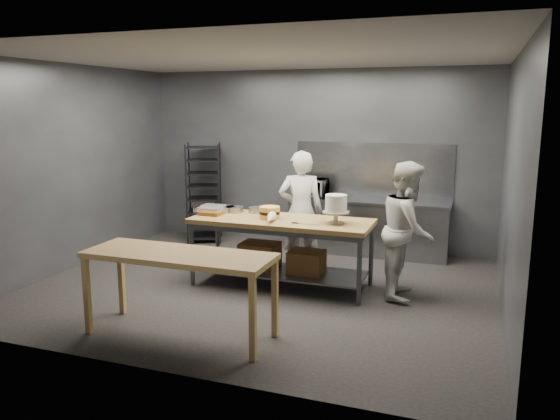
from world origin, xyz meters
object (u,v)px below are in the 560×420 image
Objects in this scene: work_table at (280,244)px; chef_behind at (301,211)px; speed_rack at (204,193)px; layer_cake at (270,212)px; frosted_cake_stand at (336,205)px; chef_right at (408,230)px; near_counter at (179,261)px; microwave at (311,188)px.

chef_behind reaches higher than work_table.
work_table is 1.37× the size of speed_rack.
speed_rack reaches higher than layer_cake.
layer_cake is at bearing 178.84° from frosted_cake_stand.
chef_right is at bearing -24.83° from speed_rack.
chef_behind reaches higher than frosted_cake_stand.
work_table is 1.20× the size of near_counter.
chef_right reaches higher than near_counter.
chef_right is 3.18× the size of microwave.
microwave is at bearing -96.37° from chef_behind.
microwave is (0.25, 3.89, 0.24)m from near_counter.
microwave is (-0.23, 1.25, 0.16)m from chef_behind.
microwave is at bearing 91.07° from layer_cake.
frosted_cake_stand is (1.20, 1.85, 0.34)m from near_counter.
frosted_cake_stand is at bearing 115.54° from chef_behind.
near_counter is at bearing -103.05° from work_table.
speed_rack reaches higher than chef_right.
work_table is 0.45m from layer_cake.
chef_behind is (0.04, 0.75, 0.31)m from work_table.
near_counter is 3.91m from microwave.
speed_rack reaches higher than near_counter.
layer_cake is (0.04, -2.02, -0.05)m from microwave.
microwave is at bearing 2.33° from speed_rack.
chef_behind reaches higher than near_counter.
frosted_cake_stand is (0.72, -0.79, 0.27)m from chef_behind.
work_table reaches higher than near_counter.
near_counter is 1.16× the size of chef_right.
speed_rack reaches higher than frosted_cake_stand.
work_table is 8.79× the size of layer_cake.
near_counter is at bearing -93.75° from microwave.
frosted_cake_stand reaches higher than near_counter.
chef_right reaches higher than frosted_cake_stand.
chef_right is at bearing 143.19° from chef_behind.
chef_behind is 0.80m from layer_cake.
layer_cake is at bearing -44.14° from speed_rack.
near_counter is 2.93m from chef_right.
chef_right is at bearing -45.11° from microwave.
work_table is 1.68m from chef_right.
microwave is 1.99× the size of layer_cake.
microwave is at bearing 114.88° from frosted_cake_stand.
speed_rack is 4.71× the size of frosted_cake_stand.
chef_right reaches higher than work_table.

